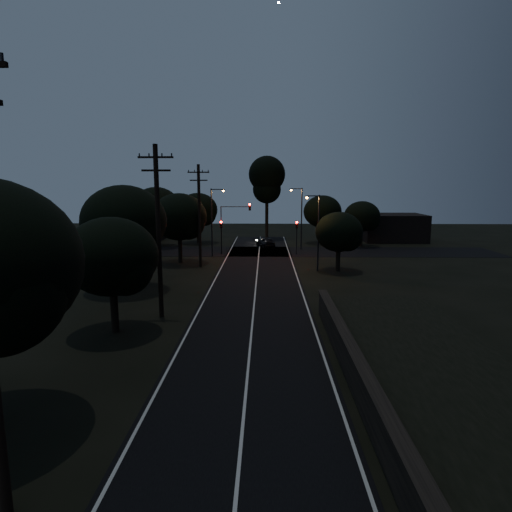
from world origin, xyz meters
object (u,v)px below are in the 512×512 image
object	(u,v)px
streetlight_c	(317,227)
car	(265,242)
signal_mast	(235,219)
streetlight_b	(300,214)
signal_left	(221,231)
utility_pole_far	(199,214)
tall_pine	(267,179)
utility_pole_mid	(158,229)
streetlight_a	(213,218)
signal_right	(297,231)

from	to	relation	value
streetlight_c	car	bearing A→B (deg)	107.41
signal_mast	streetlight_b	bearing A→B (deg)	25.99
signal_left	signal_mast	world-z (taller)	signal_mast
utility_pole_far	streetlight_b	size ratio (longest dim) A/B	1.31
tall_pine	streetlight_c	world-z (taller)	tall_pine
utility_pole_mid	utility_pole_far	world-z (taller)	utility_pole_mid
signal_mast	streetlight_a	distance (m)	3.13
utility_pole_far	signal_right	xyz separation A→B (m)	(10.60, 7.99, -2.65)
signal_right	car	bearing A→B (deg)	122.21
streetlight_a	streetlight_b	bearing A→B (deg)	29.48
streetlight_c	utility_pole_mid	bearing A→B (deg)	-128.26
utility_pole_far	tall_pine	distance (m)	24.32
signal_right	signal_left	bearing A→B (deg)	180.00
streetlight_b	signal_left	bearing A→B (deg)	-157.95
signal_mast	utility_pole_far	bearing A→B (deg)	-111.11
utility_pole_mid	streetlight_a	xyz separation A→B (m)	(0.69, 23.00, -1.10)
car	utility_pole_mid	bearing A→B (deg)	57.18
utility_pole_mid	streetlight_c	world-z (taller)	utility_pole_mid
tall_pine	signal_left	size ratio (longest dim) A/B	3.11
signal_right	tall_pine	bearing A→B (deg)	103.49
tall_pine	signal_mast	distance (m)	16.25
streetlight_b	signal_right	bearing A→B (deg)	-100.00
utility_pole_far	streetlight_a	world-z (taller)	utility_pole_far
utility_pole_far	signal_right	size ratio (longest dim) A/B	2.56
utility_pole_mid	signal_left	size ratio (longest dim) A/B	2.68
utility_pole_mid	car	xyz separation A→B (m)	(6.81, 31.00, -5.05)
car	signal_left	bearing A→B (deg)	27.58
signal_left	streetlight_c	xyz separation A→B (m)	(10.43, -9.99, 1.51)
car	streetlight_b	bearing A→B (deg)	135.59
utility_pole_mid	signal_mast	bearing A→B (deg)	82.96
signal_left	signal_right	distance (m)	9.20
streetlight_a	signal_mast	bearing A→B (deg)	39.77
utility_pole_far	streetlight_c	world-z (taller)	utility_pole_far
tall_pine	signal_right	size ratio (longest dim) A/B	3.11
streetlight_a	car	size ratio (longest dim) A/B	1.98
signal_right	streetlight_c	bearing A→B (deg)	-82.98
utility_pole_far	streetlight_a	distance (m)	6.10
utility_pole_mid	signal_right	xyz separation A→B (m)	(10.60, 24.99, -2.90)
signal_left	signal_right	bearing A→B (deg)	0.00
utility_pole_mid	signal_mast	size ratio (longest dim) A/B	1.76
signal_left	streetlight_c	size ratio (longest dim) A/B	0.55
signal_mast	streetlight_c	xyz separation A→B (m)	(8.74, -9.99, 0.01)
utility_pole_far	streetlight_c	size ratio (longest dim) A/B	1.40
streetlight_b	signal_mast	bearing A→B (deg)	-154.01
utility_pole_far	signal_mast	distance (m)	8.64
signal_mast	streetlight_b	distance (m)	9.15
utility_pole_far	streetlight_b	distance (m)	16.51
utility_pole_far	car	world-z (taller)	utility_pole_far
utility_pole_mid	signal_mast	xyz separation A→B (m)	(3.09, 24.99, -1.40)
utility_pole_mid	streetlight_b	distance (m)	31.15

